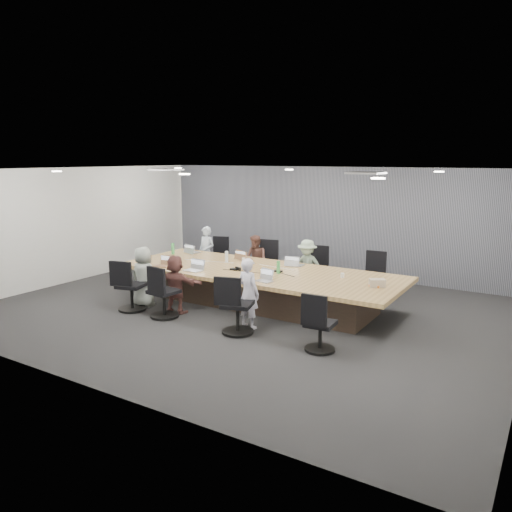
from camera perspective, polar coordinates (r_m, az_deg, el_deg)
The scene contains 38 objects.
floor at distance 10.15m, azimuth -1.19°, elevation -6.20°, with size 10.00×8.00×0.00m, color #272729.
ceiling at distance 9.69m, azimuth -1.26°, elevation 9.81°, with size 10.00×8.00×0.00m, color white.
wall_back at distance 13.32m, azimuth 8.17°, elevation 4.04°, with size 10.00×2.80×0.00m, color silver.
wall_front at distance 6.88m, azimuth -19.63°, elevation -3.19°, with size 10.00×2.80×0.00m, color silver.
wall_left at distance 13.19m, azimuth -19.83°, elevation 3.42°, with size 8.00×2.80×0.00m, color silver.
curtain at distance 13.25m, azimuth 8.03°, elevation 4.00°, with size 9.80×0.04×2.80m, color slate.
conference_table at distance 10.44m, azimuth 0.29°, elevation -3.40°, with size 6.00×2.20×0.74m.
chair_0 at distance 13.12m, azimuth -4.74°, elevation -0.45°, with size 0.53×0.53×0.79m, color black, non-canonical shape.
chair_1 at distance 12.30m, azimuth 0.84°, elevation -1.00°, with size 0.59×0.59×0.87m, color black, non-canonical shape.
chair_2 at distance 11.69m, azimuth 6.58°, elevation -1.83°, with size 0.56×0.56×0.83m, color black, non-canonical shape.
chair_3 at distance 11.19m, azimuth 13.06°, elevation -2.64°, with size 0.56×0.56×0.83m, color black, non-canonical shape.
chair_4 at distance 10.33m, azimuth -14.04°, elevation -3.73°, with size 0.58×0.58×0.86m, color black, non-canonical shape.
chair_5 at distance 9.76m, azimuth -10.49°, elevation -4.49°, with size 0.58×0.58×0.85m, color black, non-canonical shape.
chair_6 at distance 8.74m, azimuth -2.12°, elevation -6.08°, with size 0.59×0.59×0.88m, color black, non-canonical shape.
chair_7 at distance 8.03m, azimuth 7.36°, elevation -8.18°, with size 0.51×0.51×0.76m, color black, non-canonical shape.
person_0 at distance 12.79m, azimuth -5.69°, elevation 0.43°, with size 0.48×0.31×1.32m, color silver.
laptop_0 at distance 12.35m, azimuth -7.24°, elevation 0.44°, with size 0.35×0.24×0.02m, color #B2B2B7.
person_1 at distance 11.98m, azimuth -0.02°, elevation -0.50°, with size 0.59×0.46×1.21m, color brown.
laptop_1 at distance 11.49m, azimuth -1.46°, elevation -0.28°, with size 0.36×0.24×0.02m, color #8C6647.
person_2 at distance 11.34m, azimuth 5.85°, elevation -1.20°, with size 0.79×0.45×1.22m, color gray.
laptop_2 at distance 10.82m, azimuth 4.59°, elevation -1.03°, with size 0.34×0.23×0.02m, color #B2B2B7.
person_4 at distance 10.53m, azimuth -12.73°, elevation -2.31°, with size 0.61×0.40×1.25m, color #909991.
laptop_4 at distance 10.89m, azimuth -10.74°, elevation -1.12°, with size 0.33×0.23×0.02m, color #8C6647.
person_5 at distance 9.97m, azimuth -9.17°, elevation -3.19°, with size 1.08×0.34×1.16m, color brown.
laptop_5 at distance 10.34m, azimuth -7.21°, elevation -1.66°, with size 0.36×0.25×0.02m, color #B2B2B7.
person_6 at distance 8.96m, azimuth -0.88°, elevation -4.27°, with size 0.47×0.31×1.29m, color silver.
laptop_6 at distance 9.39m, azimuth 0.92°, elevation -2.89°, with size 0.30×0.20×0.02m, color #B2B2B7.
bottle_green_left at distance 12.18m, azimuth -9.48°, elevation 0.84°, with size 0.08×0.08×0.27m, color green.
bottle_green_right at distance 10.03m, azimuth 2.57°, elevation -1.29°, with size 0.07×0.07×0.25m, color green.
bottle_clear at distance 11.14m, azimuth -3.38°, elevation -0.06°, with size 0.07×0.07×0.25m, color silver.
cup_white_far at distance 11.11m, azimuth -1.43°, elevation -0.47°, with size 0.08×0.08×0.10m, color white.
cup_white_near at distance 9.84m, azimuth 9.85°, elevation -2.19°, with size 0.07×0.07×0.09m, color white.
mug_brown at distance 11.61m, azimuth -12.10°, elevation -0.17°, with size 0.09×0.09×0.11m, color brown.
mic_left at distance 10.36m, azimuth -2.54°, elevation -1.52°, with size 0.15×0.10×0.03m, color black.
mic_right at distance 10.19m, azimuth 2.54°, elevation -1.74°, with size 0.16×0.10×0.03m, color black.
stapler at distance 10.35m, azimuth -2.06°, elevation -1.44°, with size 0.17×0.04×0.06m, color black.
canvas_bag at distance 9.25m, azimuth 13.68°, elevation -3.02°, with size 0.27×0.17×0.15m, color tan.
snack_packet at distance 9.26m, azimuth 13.47°, elevation -3.32°, with size 0.20×0.13×0.04m, color orange.
Camera 1 is at (5.26, -8.13, 3.03)m, focal length 35.00 mm.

